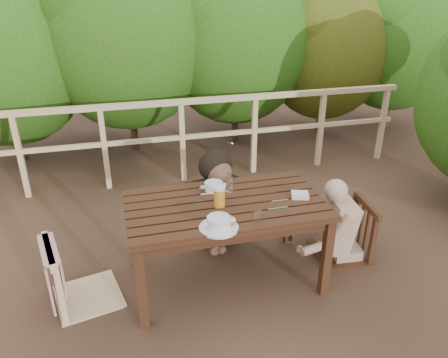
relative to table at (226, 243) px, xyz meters
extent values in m
plane|color=brown|center=(0.00, 0.00, -0.35)|extent=(60.00, 60.00, 0.00)
cube|color=#351C0F|center=(0.00, 0.00, 0.00)|extent=(1.53, 0.86, 0.71)
cube|color=#DCBA87|center=(-1.11, 0.05, 0.15)|extent=(0.60, 0.60, 1.01)
cube|color=#351C0F|center=(0.02, 0.72, 0.12)|extent=(0.58, 0.58, 0.95)
cube|color=#351C0F|center=(1.10, 0.08, 0.12)|extent=(0.52, 0.52, 0.95)
cube|color=#DCBA87|center=(0.00, 2.00, 0.15)|extent=(5.60, 0.10, 1.01)
cylinder|color=silver|center=(-0.14, -0.33, 0.40)|extent=(0.28, 0.28, 0.09)
cylinder|color=silver|center=(-0.04, 0.23, 0.40)|extent=(0.25, 0.25, 0.08)
ellipsoid|color=#B17D32|center=(-0.07, -0.30, 0.39)|extent=(0.13, 0.10, 0.07)
cylinder|color=gold|center=(-0.06, -0.03, 0.44)|extent=(0.09, 0.09, 0.17)
cylinder|color=white|center=(0.06, 0.11, 0.47)|extent=(0.05, 0.05, 0.23)
cylinder|color=white|center=(0.16, -0.32, 0.40)|extent=(0.07, 0.07, 0.08)
cube|color=white|center=(0.59, -0.07, 0.38)|extent=(0.16, 0.13, 0.06)
camera|label=1|loc=(-0.77, -2.86, 1.98)|focal=35.06mm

